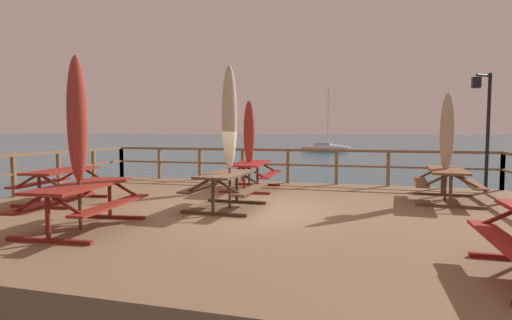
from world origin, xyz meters
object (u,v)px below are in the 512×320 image
at_px(picnic_table_front_right, 446,177).
at_px(patio_umbrella_short_back, 229,118).
at_px(picnic_table_mid_centre, 251,170).
at_px(sailboat_distant, 325,147).
at_px(patio_umbrella_short_mid, 77,120).
at_px(lamp_post_hooked, 484,114).
at_px(picnic_table_front_left, 226,183).
at_px(patio_umbrella_short_front, 249,133).
at_px(picnic_table_back_right, 62,178).
at_px(picnic_table_back_left, 82,196).
at_px(patio_umbrella_tall_mid_right, 447,133).

distance_m(picnic_table_front_right, patio_umbrella_short_back, 5.32).
relative_size(picnic_table_mid_centre, sailboat_distant, 0.27).
relative_size(patio_umbrella_short_mid, lamp_post_hooked, 0.90).
bearing_deg(picnic_table_front_left, picnic_table_front_right, 25.46).
bearing_deg(sailboat_distant, patio_umbrella_short_front, -87.48).
height_order(picnic_table_back_right, patio_umbrella_short_front, patio_umbrella_short_front).
bearing_deg(picnic_table_back_left, picnic_table_front_right, 35.54).
xyz_separation_m(patio_umbrella_short_front, patio_umbrella_tall_mid_right, (5.03, -0.70, 0.02)).
bearing_deg(lamp_post_hooked, picnic_table_front_left, -146.10).
distance_m(lamp_post_hooked, sailboat_distant, 38.69).
height_order(picnic_table_front_left, lamp_post_hooked, lamp_post_hooked).
bearing_deg(patio_umbrella_short_front, patio_umbrella_tall_mid_right, -7.92).
bearing_deg(picnic_table_front_right, picnic_table_back_right, -163.80).
bearing_deg(picnic_table_front_left, picnic_table_back_right, -176.09).
distance_m(patio_umbrella_short_mid, sailboat_distant, 44.21).
bearing_deg(patio_umbrella_short_mid, lamp_post_hooked, 39.98).
xyz_separation_m(patio_umbrella_short_back, lamp_post_hooked, (5.80, 3.91, 0.18)).
xyz_separation_m(patio_umbrella_short_front, lamp_post_hooked, (6.22, 1.01, 0.51)).
distance_m(picnic_table_mid_centre, patio_umbrella_tall_mid_right, 5.12).
relative_size(picnic_table_front_left, lamp_post_hooked, 0.57).
distance_m(patio_umbrella_short_back, sailboat_distant, 41.82).
bearing_deg(picnic_table_back_left, patio_umbrella_short_back, 53.11).
xyz_separation_m(patio_umbrella_tall_mid_right, sailboat_distant, (-6.74, 39.50, -1.96)).
distance_m(picnic_table_mid_centre, picnic_table_front_right, 5.03).
bearing_deg(patio_umbrella_tall_mid_right, patio_umbrella_short_mid, -144.02).
height_order(picnic_table_front_right, sailboat_distant, sailboat_distant).
height_order(picnic_table_back_left, patio_umbrella_tall_mid_right, patio_umbrella_tall_mid_right).
height_order(picnic_table_mid_centre, patio_umbrella_tall_mid_right, patio_umbrella_tall_mid_right).
distance_m(picnic_table_back_left, patio_umbrella_short_front, 5.56).
height_order(picnic_table_front_left, patio_umbrella_short_mid, patio_umbrella_short_mid).
distance_m(patio_umbrella_short_mid, lamp_post_hooked, 9.92).
height_order(picnic_table_back_right, patio_umbrella_short_mid, patio_umbrella_short_mid).
relative_size(patio_umbrella_short_front, patio_umbrella_short_mid, 0.87).
height_order(patio_umbrella_tall_mid_right, sailboat_distant, sailboat_distant).
xyz_separation_m(picnic_table_front_left, picnic_table_mid_centre, (-0.27, 2.90, 0.01)).
xyz_separation_m(patio_umbrella_short_mid, patio_umbrella_tall_mid_right, (6.41, 4.66, -0.22)).
distance_m(patio_umbrella_short_mid, patio_umbrella_tall_mid_right, 7.93).
distance_m(picnic_table_front_left, patio_umbrella_short_mid, 3.23).
height_order(picnic_table_back_right, patio_umbrella_tall_mid_right, patio_umbrella_tall_mid_right).
distance_m(patio_umbrella_short_front, patio_umbrella_tall_mid_right, 5.08).
relative_size(picnic_table_mid_centre, picnic_table_front_right, 0.96).
bearing_deg(picnic_table_back_left, picnic_table_mid_centre, 74.55).
height_order(patio_umbrella_short_front, lamp_post_hooked, lamp_post_hooked).
xyz_separation_m(picnic_table_front_left, patio_umbrella_short_mid, (-1.72, -2.42, 1.28)).
height_order(picnic_table_mid_centre, picnic_table_front_right, same).
xyz_separation_m(picnic_table_back_left, lamp_post_hooked, (7.60, 6.30, 1.55)).
xyz_separation_m(picnic_table_mid_centre, patio_umbrella_short_back, (0.35, -2.86, 1.37)).
bearing_deg(patio_umbrella_short_front, picnic_table_back_right, -138.31).
distance_m(picnic_table_front_left, picnic_table_back_left, 2.91).
distance_m(picnic_table_front_left, patio_umbrella_short_back, 1.38).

